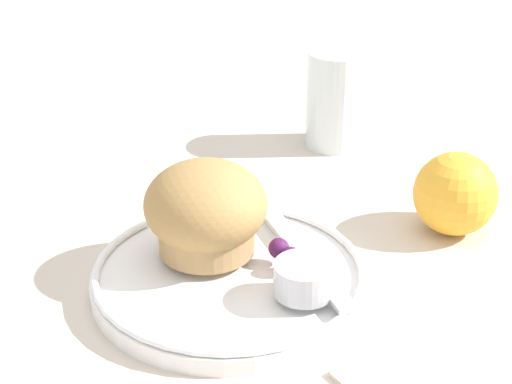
# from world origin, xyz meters

# --- Properties ---
(ground_plane) EXTENTS (3.00, 3.00, 0.00)m
(ground_plane) POSITION_xyz_m (0.00, 0.00, 0.00)
(ground_plane) COLOR beige
(plate) EXTENTS (0.21, 0.21, 0.02)m
(plate) POSITION_xyz_m (0.02, -0.01, 0.01)
(plate) COLOR white
(plate) RESTS_ON ground_plane
(muffin) EXTENTS (0.09, 0.09, 0.07)m
(muffin) POSITION_xyz_m (-0.02, -0.01, 0.05)
(muffin) COLOR tan
(muffin) RESTS_ON plate
(cream_ramekin) EXTENTS (0.04, 0.04, 0.02)m
(cream_ramekin) POSITION_xyz_m (0.07, 0.02, 0.03)
(cream_ramekin) COLOR silver
(cream_ramekin) RESTS_ON plate
(berry_pair) EXTENTS (0.03, 0.02, 0.02)m
(berry_pair) POSITION_xyz_m (0.03, 0.03, 0.03)
(berry_pair) COLOR #4C194C
(berry_pair) RESTS_ON plate
(butter_knife) EXTENTS (0.19, 0.06, 0.00)m
(butter_knife) POSITION_xyz_m (0.02, 0.05, 0.02)
(butter_knife) COLOR silver
(butter_knife) RESTS_ON plate
(orange_fruit) EXTENTS (0.07, 0.07, 0.07)m
(orange_fruit) POSITION_xyz_m (0.04, 0.20, 0.04)
(orange_fruit) COLOR #F4A82D
(orange_fruit) RESTS_ON ground_plane
(juice_glass) EXTENTS (0.06, 0.06, 0.10)m
(juice_glass) POSITION_xyz_m (-0.15, 0.22, 0.05)
(juice_glass) COLOR silver
(juice_glass) RESTS_ON ground_plane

